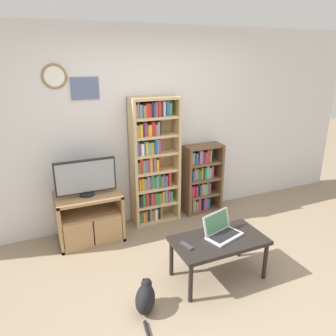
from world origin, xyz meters
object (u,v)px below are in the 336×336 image
at_px(tv_stand, 90,217).
at_px(coffee_table, 219,243).
at_px(television, 86,178).
at_px(laptop, 221,230).
at_px(remote_near_laptop, 186,246).
at_px(bookshelf_tall, 152,163).
at_px(cat, 146,298).
at_px(bookshelf_short, 200,179).

relative_size(tv_stand, coffee_table, 0.82).
bearing_deg(tv_stand, television, -123.54).
bearing_deg(laptop, remote_near_laptop, 168.74).
height_order(tv_stand, remote_near_laptop, tv_stand).
relative_size(coffee_table, remote_near_laptop, 5.75).
xyz_separation_m(bookshelf_tall, laptop, (0.22, -1.40, -0.35)).
bearing_deg(cat, coffee_table, 39.83).
bearing_deg(laptop, tv_stand, 114.69).
relative_size(tv_stand, laptop, 1.80).
height_order(television, remote_near_laptop, television).
height_order(tv_stand, laptop, laptop).
distance_m(tv_stand, remote_near_laptop, 1.48).
height_order(tv_stand, bookshelf_short, bookshelf_short).
distance_m(bookshelf_tall, coffee_table, 1.53).
relative_size(bookshelf_short, coffee_table, 1.07).
relative_size(bookshelf_short, laptop, 2.35).
distance_m(bookshelf_short, cat, 2.20).
bearing_deg(tv_stand, cat, -81.49).
distance_m(tv_stand, laptop, 1.69).
xyz_separation_m(bookshelf_short, laptop, (-0.53, -1.40, 0.01)).
distance_m(coffee_table, laptop, 0.14).
xyz_separation_m(tv_stand, remote_near_laptop, (0.71, -1.29, 0.15)).
bearing_deg(tv_stand, remote_near_laptop, -61.21).
bearing_deg(coffee_table, cat, -170.04).
bearing_deg(bookshelf_short, television, -174.01).
bearing_deg(coffee_table, laptop, 45.68).
height_order(tv_stand, cat, tv_stand).
bearing_deg(laptop, cat, 174.96).
height_order(television, laptop, television).
distance_m(bookshelf_short, coffee_table, 1.57).
bearing_deg(coffee_table, bookshelf_short, 68.08).
bearing_deg(tv_stand, coffee_table, -50.19).
distance_m(coffee_table, cat, 0.92).
height_order(television, coffee_table, television).
bearing_deg(tv_stand, laptop, -47.49).
xyz_separation_m(remote_near_laptop, cat, (-0.49, -0.16, -0.33)).
bearing_deg(coffee_table, bookshelf_tall, 96.52).
height_order(coffee_table, remote_near_laptop, remote_near_laptop).
relative_size(coffee_table, laptop, 2.20).
bearing_deg(laptop, bookshelf_short, 51.42).
height_order(coffee_table, laptop, laptop).
xyz_separation_m(laptop, remote_near_laptop, (-0.43, -0.05, -0.05)).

